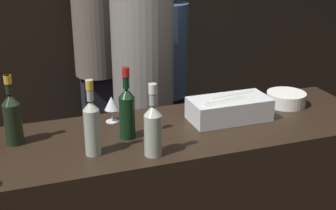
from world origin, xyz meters
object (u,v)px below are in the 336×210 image
person_blond_tee (143,82)px  champagne_bottle (12,117)px  white_wine_bottle (153,127)px  person_grey_polo (166,72)px  red_wine_bottle_burgundy (127,110)px  rose_wine_bottle (92,125)px  wine_glass (111,104)px  person_in_hoodie (97,54)px  bowl_white (286,98)px  ice_bin_with_bottles (229,108)px

person_blond_tee → champagne_bottle: bearing=137.3°
white_wine_bottle → person_grey_polo: bearing=68.6°
red_wine_bottle_burgundy → rose_wine_bottle: red_wine_bottle_burgundy is taller
wine_glass → person_blond_tee: 0.70m
red_wine_bottle_burgundy → person_in_hoodie: 1.81m
rose_wine_bottle → bowl_white: bearing=12.0°
champagne_bottle → white_wine_bottle: 0.65m
rose_wine_bottle → person_blond_tee: (0.50, 0.93, -0.15)m
red_wine_bottle_burgundy → white_wine_bottle: 0.22m
ice_bin_with_bottles → wine_glass: 0.60m
person_in_hoodie → person_grey_polo: (0.42, -0.55, -0.04)m
red_wine_bottle_burgundy → ice_bin_with_bottles: bearing=4.3°
red_wine_bottle_burgundy → person_grey_polo: 1.41m
wine_glass → person_in_hoodie: bearing=81.5°
person_blond_tee → person_grey_polo: bearing=-28.7°
white_wine_bottle → person_blond_tee: (0.26, 1.02, -0.14)m
person_blond_tee → person_in_hoodie: bearing=13.2°
bowl_white → ice_bin_with_bottles: bearing=-168.3°
red_wine_bottle_burgundy → champagne_bottle: red_wine_bottle_burgundy is taller
bowl_white → red_wine_bottle_burgundy: 0.95m
person_in_hoodie → red_wine_bottle_burgundy: bearing=145.1°
rose_wine_bottle → white_wine_bottle: size_ratio=1.04×
wine_glass → white_wine_bottle: 0.43m
rose_wine_bottle → person_grey_polo: bearing=59.1°
red_wine_bottle_burgundy → champagne_bottle: (-0.50, 0.11, -0.01)m
bowl_white → person_grey_polo: person_grey_polo is taller
bowl_white → rose_wine_bottle: (-1.12, -0.24, 0.10)m
ice_bin_with_bottles → person_blond_tee: bearing=106.4°
ice_bin_with_bottles → person_grey_polo: 1.22m
rose_wine_bottle → person_grey_polo: (0.81, 1.36, -0.24)m
bowl_white → wine_glass: wine_glass is taller
person_in_hoodie → person_blond_tee: (0.11, -0.98, 0.05)m
ice_bin_with_bottles → person_in_hoodie: (-0.34, 1.75, -0.12)m
champagne_bottle → person_in_hoodie: size_ratio=0.19×
bowl_white → white_wine_bottle: size_ratio=0.66×
ice_bin_with_bottles → person_blond_tee: (-0.23, 0.77, -0.08)m
wine_glass → red_wine_bottle_burgundy: bearing=-82.8°
rose_wine_bottle → person_in_hoodie: size_ratio=0.20×
bowl_white → person_in_hoodie: bearing=113.6°
rose_wine_bottle → red_wine_bottle_burgundy: bearing=32.1°
person_blond_tee → bowl_white: bearing=-131.3°
wine_glass → white_wine_bottle: bearing=-78.6°
champagne_bottle → white_wine_bottle: same height
bowl_white → person_blond_tee: 0.93m
bowl_white → white_wine_bottle: white_wine_bottle is taller
bowl_white → wine_glass: 0.97m
wine_glass → person_blond_tee: person_blond_tee is taller
wine_glass → person_grey_polo: (0.65, 1.04, -0.20)m
ice_bin_with_bottles → person_grey_polo: (0.08, 1.20, -0.16)m
ice_bin_with_bottles → champagne_bottle: champagne_bottle is taller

